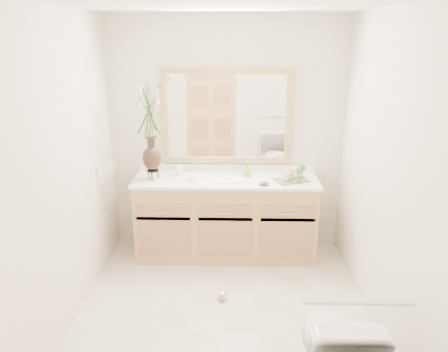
{
  "coord_description": "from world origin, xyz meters",
  "views": [
    {
      "loc": [
        0.09,
        -3.12,
        2.2
      ],
      "look_at": [
        -0.01,
        0.65,
        0.98
      ],
      "focal_mm": 35.0,
      "sensor_mm": 36.0,
      "label": 1
    }
  ],
  "objects_px": {
    "flower_vase": "(150,119)",
    "soap_bottle": "(247,170)",
    "toilet": "(334,352)",
    "tumbler": "(179,170)",
    "tray": "(291,180)"
  },
  "relations": [
    {
      "from": "toilet",
      "to": "tray",
      "type": "distance_m",
      "value": 1.94
    },
    {
      "from": "flower_vase",
      "to": "soap_bottle",
      "type": "distance_m",
      "value": 1.08
    },
    {
      "from": "flower_vase",
      "to": "soap_bottle",
      "type": "xyz_separation_m",
      "value": [
        0.93,
        0.11,
        -0.54
      ]
    },
    {
      "from": "tray",
      "to": "toilet",
      "type": "bearing_deg",
      "value": -111.06
    },
    {
      "from": "soap_bottle",
      "to": "tray",
      "type": "relative_size",
      "value": 0.44
    },
    {
      "from": "tray",
      "to": "soap_bottle",
      "type": "bearing_deg",
      "value": 140.11
    },
    {
      "from": "soap_bottle",
      "to": "tray",
      "type": "bearing_deg",
      "value": -37.14
    },
    {
      "from": "soap_bottle",
      "to": "toilet",
      "type": "bearing_deg",
      "value": -96.29
    },
    {
      "from": "toilet",
      "to": "tray",
      "type": "height_order",
      "value": "tray"
    },
    {
      "from": "flower_vase",
      "to": "soap_bottle",
      "type": "bearing_deg",
      "value": 6.53
    },
    {
      "from": "toilet",
      "to": "flower_vase",
      "type": "bearing_deg",
      "value": -53.18
    },
    {
      "from": "tumbler",
      "to": "tray",
      "type": "distance_m",
      "value": 1.14
    },
    {
      "from": "tumbler",
      "to": "soap_bottle",
      "type": "bearing_deg",
      "value": -1.89
    },
    {
      "from": "toilet",
      "to": "soap_bottle",
      "type": "height_order",
      "value": "soap_bottle"
    },
    {
      "from": "toilet",
      "to": "tumbler",
      "type": "relative_size",
      "value": 7.57
    }
  ]
}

